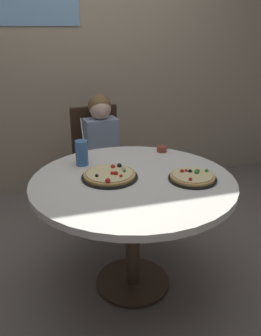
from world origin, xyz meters
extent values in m
plane|color=slate|center=(0.00, 0.00, 0.00)|extent=(8.00, 8.00, 0.00)
cube|color=tan|center=(0.00, 1.68, 1.45)|extent=(5.20, 0.12, 2.90)
cylinder|color=silver|center=(0.00, 0.00, 0.73)|extent=(1.20, 1.20, 0.04)
cylinder|color=#4C3826|center=(0.00, 0.00, 0.36)|extent=(0.09, 0.09, 0.69)
cylinder|color=#4C3826|center=(0.00, 0.00, 0.01)|extent=(0.48, 0.48, 0.02)
cube|color=#382619|center=(0.00, 0.92, 0.43)|extent=(0.44, 0.44, 0.04)
cube|color=#382619|center=(-0.02, 1.10, 0.69)|extent=(0.40, 0.08, 0.52)
cylinder|color=#382619|center=(-0.15, 0.74, 0.21)|extent=(0.04, 0.04, 0.41)
cylinder|color=#382619|center=(0.19, 0.77, 0.21)|extent=(0.04, 0.04, 0.41)
cylinder|color=#382619|center=(-0.19, 1.08, 0.21)|extent=(0.04, 0.04, 0.41)
cylinder|color=#382619|center=(0.15, 1.11, 0.21)|extent=(0.04, 0.04, 0.41)
cube|color=#3F4766|center=(0.01, 0.76, 0.23)|extent=(0.27, 0.34, 0.45)
cube|color=#8C9EB7|center=(0.00, 0.90, 0.67)|extent=(0.27, 0.18, 0.44)
sphere|color=beige|center=(0.00, 0.90, 0.97)|extent=(0.17, 0.17, 0.17)
sphere|color=brown|center=(0.00, 0.92, 0.99)|extent=(0.18, 0.18, 0.18)
cylinder|color=black|center=(-0.13, 0.05, 0.76)|extent=(0.33, 0.33, 0.01)
cylinder|color=tan|center=(-0.13, 0.05, 0.77)|extent=(0.31, 0.31, 0.02)
cylinder|color=beige|center=(-0.13, 0.05, 0.78)|extent=(0.27, 0.27, 0.01)
sphere|color=#387F33|center=(-0.04, 0.04, 0.79)|extent=(0.02, 0.02, 0.02)
sphere|color=#B2231E|center=(-0.08, -0.02, 0.79)|extent=(0.02, 0.02, 0.02)
sphere|color=beige|center=(-0.04, 0.07, 0.79)|extent=(0.03, 0.03, 0.03)
sphere|color=#B2231E|center=(-0.10, 0.02, 0.79)|extent=(0.03, 0.03, 0.03)
sphere|color=black|center=(-0.05, 0.13, 0.79)|extent=(0.03, 0.03, 0.03)
sphere|color=#B2231E|center=(-0.09, 0.13, 0.79)|extent=(0.03, 0.03, 0.03)
sphere|color=#B2231E|center=(-0.17, -0.07, 0.79)|extent=(0.03, 0.03, 0.03)
sphere|color=black|center=(-0.21, 0.02, 0.79)|extent=(0.02, 0.02, 0.02)
sphere|color=#B2231E|center=(-0.12, 0.03, 0.79)|extent=(0.03, 0.03, 0.03)
cylinder|color=black|center=(0.33, -0.11, 0.76)|extent=(0.28, 0.28, 0.01)
cylinder|color=tan|center=(0.33, -0.11, 0.77)|extent=(0.26, 0.26, 0.02)
cylinder|color=beige|center=(0.33, -0.11, 0.78)|extent=(0.23, 0.23, 0.01)
sphere|color=#B2231E|center=(0.31, -0.05, 0.79)|extent=(0.02, 0.02, 0.02)
sphere|color=#387F33|center=(0.36, -0.10, 0.79)|extent=(0.03, 0.03, 0.03)
sphere|color=#387F33|center=(0.29, -0.05, 0.79)|extent=(0.02, 0.02, 0.02)
sphere|color=#B2231E|center=(0.28, -0.18, 0.79)|extent=(0.02, 0.02, 0.02)
sphere|color=#B2231E|center=(0.28, -0.05, 0.79)|extent=(0.02, 0.02, 0.02)
sphere|color=black|center=(0.33, -0.07, 0.79)|extent=(0.02, 0.02, 0.02)
sphere|color=#387F33|center=(0.37, -0.08, 0.79)|extent=(0.03, 0.03, 0.03)
sphere|color=#387F33|center=(0.43, -0.09, 0.79)|extent=(0.02, 0.02, 0.02)
cylinder|color=#3F72B2|center=(-0.25, 0.31, 0.83)|extent=(0.08, 0.08, 0.16)
cylinder|color=white|center=(-0.23, 0.31, 0.95)|extent=(0.03, 0.02, 0.22)
cylinder|color=brown|center=(0.33, 0.40, 0.77)|extent=(0.07, 0.07, 0.04)
camera|label=1|loc=(-0.55, -1.82, 1.59)|focal=38.11mm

